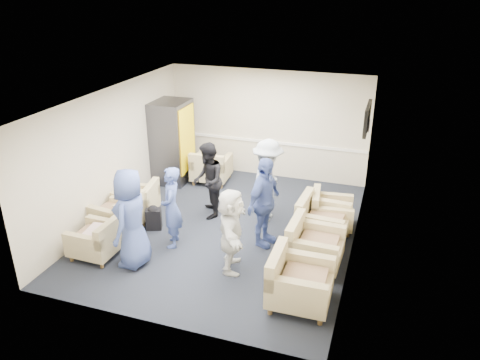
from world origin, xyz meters
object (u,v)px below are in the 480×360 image
(armchair_left_mid, at_px, (120,215))
(armchair_right_midnear, at_px, (312,247))
(person_mid_right, at_px, (264,203))
(armchair_right_midfar, at_px, (320,222))
(person_front_right, at_px, (231,230))
(person_front_left, at_px, (131,218))
(person_back_right, at_px, (267,181))
(person_back_left, at_px, (208,181))
(vending_machine, at_px, (173,142))
(armchair_right_far, at_px, (329,213))
(person_mid_left, at_px, (171,207))
(armchair_left_near, at_px, (98,240))
(armchair_corner, at_px, (211,169))
(armchair_left_far, at_px, (139,202))
(armchair_right_near, at_px, (296,283))

(armchair_left_mid, distance_m, armchair_right_midnear, 3.85)
(armchair_right_midnear, distance_m, person_mid_right, 1.20)
(armchair_right_midfar, distance_m, person_front_right, 2.00)
(person_front_left, height_order, person_mid_right, person_front_left)
(armchair_right_midnear, distance_m, armchair_right_midfar, 0.94)
(armchair_right_midnear, xyz_separation_m, person_back_right, (-1.21, 1.42, 0.51))
(armchair_right_midfar, height_order, person_back_right, person_back_right)
(person_back_right, bearing_deg, person_back_left, 101.69)
(person_back_right, bearing_deg, person_mid_right, -167.76)
(armchair_left_mid, height_order, vending_machine, vending_machine)
(armchair_right_midfar, xyz_separation_m, armchair_right_far, (0.11, 0.54, -0.04))
(armchair_right_midfar, relative_size, person_mid_left, 0.62)
(person_mid_left, xyz_separation_m, person_back_left, (0.19, 1.32, 0.02))
(armchair_left_mid, xyz_separation_m, armchair_right_midfar, (3.83, 0.94, 0.03))
(armchair_left_near, xyz_separation_m, person_mid_right, (2.73, 1.36, 0.56))
(person_back_left, bearing_deg, armchair_corner, 178.16)
(armchair_left_far, relative_size, person_back_right, 0.54)
(armchair_left_far, xyz_separation_m, armchair_corner, (0.76, 2.18, 0.03))
(person_front_left, relative_size, person_mid_left, 1.14)
(person_front_right, bearing_deg, person_mid_right, -33.07)
(armchair_left_mid, relative_size, armchair_right_midfar, 0.98)
(armchair_right_midnear, xyz_separation_m, armchair_right_midfar, (-0.02, 0.94, 0.01))
(armchair_left_far, distance_m, person_mid_left, 1.51)
(armchair_right_near, bearing_deg, vending_machine, 45.12)
(person_back_right, bearing_deg, person_mid_left, 138.25)
(armchair_right_far, bearing_deg, vending_machine, 66.67)
(armchair_right_midfar, height_order, vending_machine, vending_machine)
(person_back_left, bearing_deg, armchair_right_far, 74.72)
(armchair_left_far, distance_m, armchair_right_midnear, 3.87)
(person_back_right, bearing_deg, person_front_right, 177.68)
(armchair_right_midfar, relative_size, vending_machine, 0.48)
(armchair_right_near, height_order, armchair_corner, armchair_right_near)
(armchair_left_near, bearing_deg, armchair_left_mid, -171.15)
(armchair_right_midfar, bearing_deg, person_mid_left, 116.32)
(armchair_left_near, bearing_deg, person_mid_right, 117.70)
(person_back_right, relative_size, person_mid_right, 1.00)
(armchair_corner, xyz_separation_m, person_back_right, (1.84, -1.43, 0.53))
(armchair_right_midfar, xyz_separation_m, armchair_corner, (-3.03, 1.91, -0.02))
(person_mid_left, bearing_deg, armchair_left_mid, -116.58)
(armchair_right_midnear, relative_size, vending_machine, 0.46)
(armchair_left_near, height_order, vending_machine, vending_machine)
(armchair_left_far, xyz_separation_m, person_back_left, (1.39, 0.51, 0.49))
(armchair_right_midfar, relative_size, person_front_right, 0.64)
(armchair_left_mid, bearing_deg, person_back_left, 137.28)
(armchair_corner, height_order, person_mid_left, person_mid_left)
(armchair_right_midnear, xyz_separation_m, person_mid_left, (-2.62, -0.15, 0.43))
(vending_machine, bearing_deg, person_mid_left, -64.50)
(armchair_left_mid, height_order, person_front_right, person_front_right)
(armchair_left_far, bearing_deg, person_front_right, 54.24)
(armchair_corner, bearing_deg, armchair_right_midfar, 143.71)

